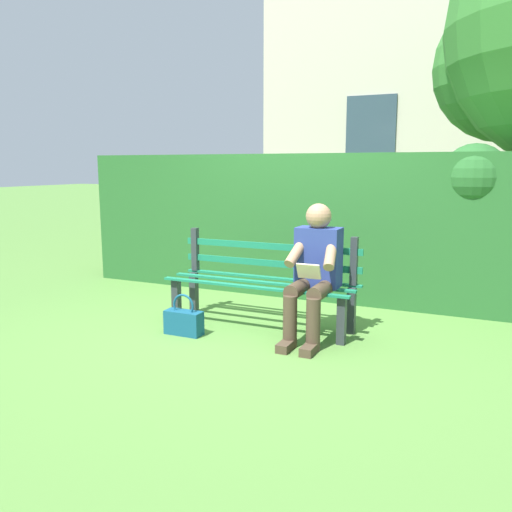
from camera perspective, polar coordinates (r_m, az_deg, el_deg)
ground at (r=4.92m, az=0.49°, el=-7.70°), size 60.00×60.00×0.00m
park_bench at (r=4.88m, az=0.82°, el=-2.77°), size 1.79×0.48×0.87m
person_seated at (r=4.49m, az=6.33°, el=-1.38°), size 0.44×0.73×1.16m
hedge_backdrop at (r=6.09m, az=6.54°, el=3.72°), size 5.64×0.81×1.70m
building_facade at (r=11.39m, az=25.68°, el=20.66°), size 8.52×2.91×7.62m
handbag at (r=4.72m, az=-7.87°, el=-7.06°), size 0.34×0.14×0.37m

